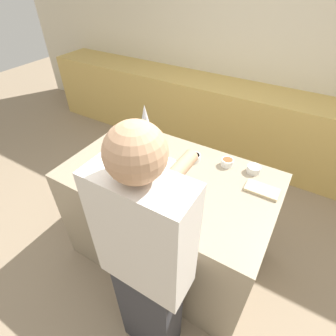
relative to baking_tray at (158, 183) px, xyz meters
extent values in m
plane|color=gray|center=(0.02, 0.12, -0.95)|extent=(12.00, 12.00, 0.00)
cube|color=beige|center=(0.02, 2.29, 0.35)|extent=(8.00, 0.05, 2.60)
cube|color=tan|center=(0.02, 1.96, -0.47)|extent=(6.00, 0.60, 0.95)
cube|color=gray|center=(0.02, 0.12, -0.48)|extent=(1.56, 0.94, 0.94)
cube|color=silver|center=(0.00, 0.00, 0.00)|extent=(0.44, 0.27, 0.01)
cube|color=brown|center=(0.00, 0.00, 0.06)|extent=(0.15, 0.18, 0.11)
cube|color=white|center=(0.00, 0.00, 0.15)|extent=(0.17, 0.20, 0.07)
cylinder|color=brown|center=(0.04, 0.03, 0.22)|extent=(0.02, 0.02, 0.07)
cone|color=silver|center=(-0.35, 0.37, 0.18)|extent=(0.16, 0.16, 0.36)
cylinder|color=silver|center=(-0.37, 0.11, 0.01)|extent=(0.11, 0.11, 0.04)
cylinder|color=yellow|center=(-0.37, 0.11, 0.03)|extent=(0.09, 0.09, 0.01)
cylinder|color=white|center=(-0.57, 0.48, 0.02)|extent=(0.10, 0.10, 0.04)
cylinder|color=orange|center=(-0.57, 0.48, 0.03)|extent=(0.08, 0.08, 0.01)
cylinder|color=white|center=(0.10, 0.37, 0.02)|extent=(0.10, 0.10, 0.05)
cylinder|color=red|center=(0.10, 0.37, 0.04)|extent=(0.08, 0.08, 0.01)
cylinder|color=silver|center=(0.54, 0.47, 0.02)|extent=(0.10, 0.10, 0.05)
cylinder|color=orange|center=(0.54, 0.47, 0.04)|extent=(0.08, 0.08, 0.01)
cylinder|color=silver|center=(-0.49, 0.11, 0.02)|extent=(0.10, 0.10, 0.05)
cylinder|color=yellow|center=(-0.49, 0.11, 0.04)|extent=(0.08, 0.08, 0.01)
cylinder|color=white|center=(0.34, 0.45, 0.02)|extent=(0.09, 0.09, 0.05)
cylinder|color=brown|center=(0.34, 0.45, 0.04)|extent=(0.08, 0.08, 0.01)
cube|color=#CCB78C|center=(0.65, 0.30, 0.01)|extent=(0.22, 0.12, 0.02)
cylinder|color=#2D2D33|center=(-0.38, -0.16, 0.03)|extent=(0.10, 0.10, 0.08)
cube|color=#333338|center=(0.29, -0.56, -0.51)|extent=(0.36, 0.20, 0.86)
cube|color=silver|center=(0.29, -0.56, 0.26)|extent=(0.47, 0.21, 0.68)
sphere|color=tan|center=(0.29, -0.56, 0.72)|extent=(0.23, 0.23, 0.23)
cylinder|color=tan|center=(0.29, -0.33, 0.41)|extent=(0.08, 0.47, 0.08)
camera|label=1|loc=(0.76, -1.13, 1.25)|focal=28.00mm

